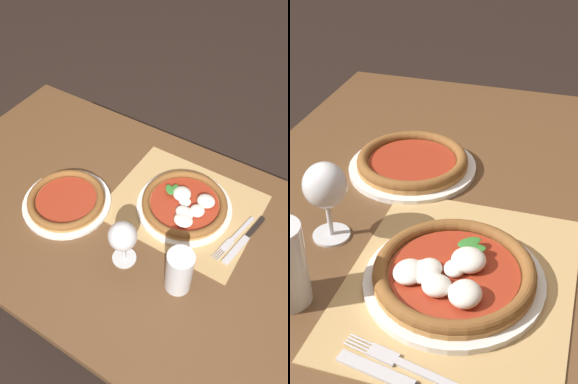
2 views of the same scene
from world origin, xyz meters
TOP-DOWN VIEW (x-y plane):
  - dining_table at (0.00, 0.00)m, footprint 1.48×0.83m
  - paper_placemat at (-0.10, -0.13)m, footprint 0.45×0.37m
  - pizza_near at (-0.10, -0.12)m, footprint 0.30×0.30m
  - pizza_far at (0.23, 0.06)m, footprint 0.28×0.28m
  - wine_glass at (-0.04, 0.13)m, footprint 0.08×0.08m
  - fork at (-0.28, -0.10)m, footprint 0.06×0.20m
  - knife at (-0.31, -0.11)m, footprint 0.05×0.21m

SIDE VIEW (x-z plane):
  - dining_table at x=0.00m, z-range 0.27..1.01m
  - paper_placemat at x=-0.10m, z-range 0.74..0.74m
  - fork at x=-0.28m, z-range 0.74..0.75m
  - knife at x=-0.31m, z-range 0.74..0.75m
  - pizza_far at x=0.23m, z-range 0.74..0.78m
  - pizza_near at x=-0.10m, z-range 0.74..0.79m
  - wine_glass at x=-0.04m, z-range 0.77..0.92m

